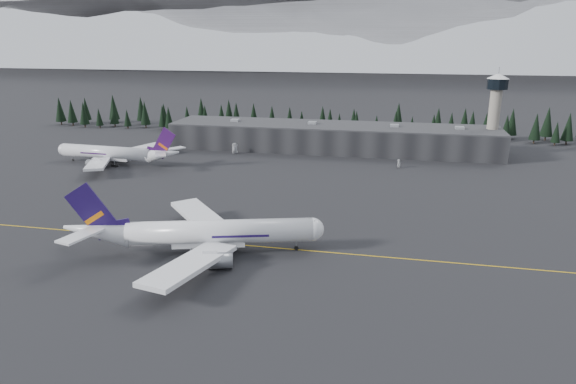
% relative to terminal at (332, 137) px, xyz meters
% --- Properties ---
extents(ground, '(1400.00, 1400.00, 0.00)m').
position_rel_terminal_xyz_m(ground, '(0.00, -125.00, -6.30)').
color(ground, black).
rests_on(ground, ground).
extents(taxiline, '(400.00, 0.40, 0.02)m').
position_rel_terminal_xyz_m(taxiline, '(0.00, -127.00, -6.29)').
color(taxiline, gold).
rests_on(taxiline, ground).
extents(terminal, '(160.00, 30.00, 12.60)m').
position_rel_terminal_xyz_m(terminal, '(0.00, 0.00, 0.00)').
color(terminal, black).
rests_on(terminal, ground).
extents(control_tower, '(10.00, 10.00, 37.70)m').
position_rel_terminal_xyz_m(control_tower, '(75.00, 3.00, 17.11)').
color(control_tower, gray).
rests_on(control_tower, ground).
extents(treeline, '(360.00, 20.00, 15.00)m').
position_rel_terminal_xyz_m(treeline, '(0.00, 37.00, 1.20)').
color(treeline, black).
rests_on(treeline, ground).
extents(mountain_ridge, '(4400.00, 900.00, 420.00)m').
position_rel_terminal_xyz_m(mountain_ridge, '(0.00, 875.00, -6.30)').
color(mountain_ridge, white).
rests_on(mountain_ridge, ground).
extents(jet_main, '(65.30, 59.23, 19.63)m').
position_rel_terminal_xyz_m(jet_main, '(-17.59, -134.24, -0.76)').
color(jet_main, silver).
rests_on(jet_main, ground).
extents(jet_parked, '(60.26, 55.51, 17.71)m').
position_rel_terminal_xyz_m(jet_parked, '(-88.49, -50.41, -1.31)').
color(jet_parked, silver).
rests_on(jet_parked, ground).
extents(gse_vehicle_a, '(4.67, 5.81, 1.47)m').
position_rel_terminal_xyz_m(gse_vehicle_a, '(-44.55, -18.68, -5.57)').
color(gse_vehicle_a, silver).
rests_on(gse_vehicle_a, ground).
extents(gse_vehicle_b, '(4.06, 2.84, 1.28)m').
position_rel_terminal_xyz_m(gse_vehicle_b, '(33.07, -30.81, -5.66)').
color(gse_vehicle_b, silver).
rests_on(gse_vehicle_b, ground).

